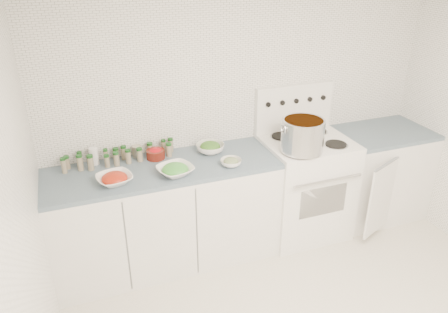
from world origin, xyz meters
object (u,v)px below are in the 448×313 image
stove (304,184)px  bowl_snowpea (175,170)px  bowl_tomato (114,179)px  stock_pot (303,134)px

stove → bowl_snowpea: (-1.24, -0.15, 0.44)m
bowl_tomato → stove: bearing=4.2°
stock_pot → bowl_tomato: stock_pot is taller
bowl_snowpea → stove: bearing=6.8°
stove → bowl_snowpea: stove is taller
stove → bowl_snowpea: 1.33m
stock_pot → bowl_tomato: 1.54m
stove → bowl_snowpea: size_ratio=4.11×
stove → bowl_snowpea: bearing=-173.2°
stove → stock_pot: stove is taller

